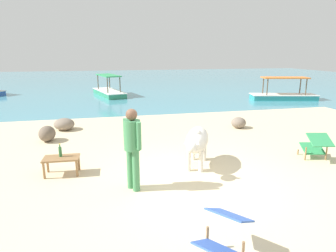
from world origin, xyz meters
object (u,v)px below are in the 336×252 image
Objects in this scene: deck_chair_near at (223,233)px; boat_teal at (283,95)px; bottle at (60,151)px; deck_chair_far at (316,145)px; cow at (197,140)px; boat_green at (109,91)px; person_standing at (132,143)px; low_bench_table at (61,160)px.

boat_teal is at bearing -165.17° from deck_chair_near.
bottle reaches higher than deck_chair_far.
boat_green reaches higher than cow.
bottle is 0.32× the size of deck_chair_near.
bottle is 0.08× the size of boat_green.
deck_chair_near is (2.38, -3.41, -0.13)m from bottle.
deck_chair_near is 2.52m from person_standing.
low_bench_table is at bearing -21.33° from boat_green.
deck_chair_far is 13.64m from boat_green.
cow is 5.69× the size of bottle.
bottle is 1.91m from person_standing.
low_bench_table is 0.84× the size of deck_chair_near.
cow is at bearing -140.76° from deck_chair_near.
cow is at bearing -4.74° from bottle.
cow is 3.08m from deck_chair_far.
cow is 11.81m from boat_teal.
deck_chair_near is at bearing 66.77° from boat_teal.
person_standing is (1.46, -1.07, 0.61)m from low_bench_table.
low_bench_table is 4.11m from deck_chair_near.
boat_green is 10.50m from boat_teal.
bottle is 0.34× the size of deck_chair_far.
cow reaches higher than bottle.
deck_chair_far is 4.73m from person_standing.
boat_green reaches higher than deck_chair_near.
boat_green is (-0.06, 13.44, -0.70)m from person_standing.
low_bench_table is at bearing -93.27° from deck_chair_near.
person_standing is 13.56m from boat_teal.
low_bench_table is 13.95m from boat_teal.
boat_teal is at bearing 39.94° from low_bench_table.
low_bench_table is 2.64× the size of bottle.
low_bench_table is at bearing -68.15° from cow.
boat_green is 1.00× the size of boat_teal.
cow is 3.08m from bottle.
cow is 2.16× the size of low_bench_table.
cow is at bearing 60.27° from boat_teal.
deck_chair_near reaches higher than low_bench_table.
deck_chair_far is (3.06, -0.24, -0.25)m from cow.
deck_chair_far is at bearing 179.45° from deck_chair_near.
boat_green reaches higher than deck_chair_far.
deck_chair_near is 0.24× the size of boat_green.
deck_chair_near is (-0.69, -3.16, -0.25)m from cow.
person_standing is at bearing -14.59° from boat_green.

